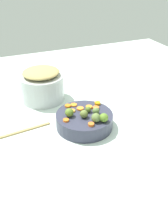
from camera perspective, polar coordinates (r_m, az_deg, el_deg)
name	(u,v)px	position (r m, az deg, el deg)	size (l,w,h in m)	color
tabletop	(89,127)	(1.27, 1.11, -3.39)	(2.40, 2.40, 0.02)	silver
serving_bowl_carrots	(84,120)	(1.24, 0.00, -1.79)	(0.28, 0.28, 0.07)	#333447
metal_pot	(42,88)	(1.48, -9.42, 5.47)	(0.25, 0.25, 0.15)	#B6BBBB
stuffing_mound	(41,72)	(1.44, -9.75, 8.88)	(0.21, 0.21, 0.04)	tan
carrot_slice_0	(66,120)	(1.17, -4.10, -1.87)	(0.03, 0.03, 0.01)	orange
carrot_slice_1	(74,105)	(1.29, -2.34, 1.64)	(0.03, 0.03, 0.01)	orange
carrot_slice_2	(80,109)	(1.25, -0.88, 0.79)	(0.03, 0.03, 0.01)	orange
carrot_slice_3	(68,106)	(1.28, -3.68, 1.40)	(0.03, 0.03, 0.01)	orange
carrot_slice_4	(98,103)	(1.30, 3.08, 1.99)	(0.03, 0.03, 0.01)	orange
carrot_slice_5	(91,124)	(1.13, 1.63, -2.82)	(0.03, 0.03, 0.01)	orange
carrot_slice_6	(96,108)	(1.26, 2.69, 0.93)	(0.03, 0.03, 0.01)	orange
carrot_slice_7	(89,107)	(1.26, 1.14, 1.13)	(0.03, 0.03, 0.01)	orange
carrot_slice_8	(72,111)	(1.24, -2.70, 0.28)	(0.03, 0.03, 0.01)	orange
brussels_sprout_0	(96,111)	(1.21, 2.73, 0.26)	(0.03, 0.03, 0.03)	#5B763C
brussels_sprout_1	(69,113)	(1.19, -3.34, -0.12)	(0.04, 0.04, 0.04)	#587626
brussels_sprout_2	(87,110)	(1.22, 0.75, 0.54)	(0.03, 0.03, 0.03)	#586E27
brussels_sprout_3	(104,118)	(1.15, 4.50, -1.30)	(0.04, 0.04, 0.04)	#5A7F28
brussels_sprout_4	(84,114)	(1.18, -0.01, -0.46)	(0.04, 0.04, 0.04)	olive
brussels_sprout_5	(95,118)	(1.15, 2.59, -1.32)	(0.04, 0.04, 0.04)	#5E743A
wooden_spoon	(4,136)	(1.24, -17.76, -5.28)	(0.34, 0.07, 0.01)	tan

